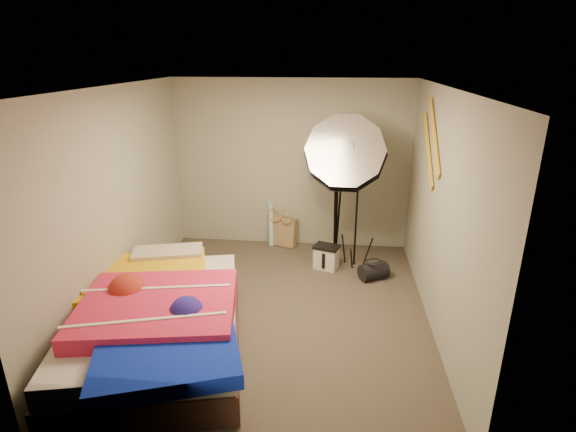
# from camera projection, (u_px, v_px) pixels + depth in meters

# --- Properties ---
(floor) EXTENTS (4.00, 4.00, 0.00)m
(floor) POSITION_uv_depth(u_px,v_px,m) (274.00, 310.00, 5.23)
(floor) COLOR #4D4539
(floor) RESTS_ON ground
(ceiling) EXTENTS (4.00, 4.00, 0.00)m
(ceiling) POSITION_uv_depth(u_px,v_px,m) (271.00, 87.00, 4.38)
(ceiling) COLOR silver
(ceiling) RESTS_ON wall_back
(wall_back) EXTENTS (3.50, 0.00, 3.50)m
(wall_back) POSITION_uv_depth(u_px,v_px,m) (291.00, 165.00, 6.68)
(wall_back) COLOR #969989
(wall_back) RESTS_ON floor
(wall_front) EXTENTS (3.50, 0.00, 3.50)m
(wall_front) POSITION_uv_depth(u_px,v_px,m) (231.00, 306.00, 2.94)
(wall_front) COLOR #969989
(wall_front) RESTS_ON floor
(wall_left) EXTENTS (0.00, 4.00, 4.00)m
(wall_left) POSITION_uv_depth(u_px,v_px,m) (117.00, 203.00, 4.98)
(wall_left) COLOR #969989
(wall_left) RESTS_ON floor
(wall_right) EXTENTS (0.00, 4.00, 4.00)m
(wall_right) POSITION_uv_depth(u_px,v_px,m) (441.00, 214.00, 4.63)
(wall_right) COLOR #969989
(wall_right) RESTS_ON floor
(tote_bag) EXTENTS (0.48, 0.35, 0.46)m
(tote_bag) POSITION_uv_depth(u_px,v_px,m) (283.00, 231.00, 6.95)
(tote_bag) COLOR tan
(tote_bag) RESTS_ON floor
(wrapping_roll) EXTENTS (0.11, 0.20, 0.66)m
(wrapping_roll) POSITION_uv_depth(u_px,v_px,m) (271.00, 224.00, 6.93)
(wrapping_roll) COLOR #56B5C8
(wrapping_roll) RESTS_ON floor
(camera_case) EXTENTS (0.36, 0.31, 0.31)m
(camera_case) POSITION_uv_depth(u_px,v_px,m) (326.00, 258.00, 6.20)
(camera_case) COLOR silver
(camera_case) RESTS_ON floor
(duffel_bag) EXTENTS (0.43, 0.37, 0.22)m
(duffel_bag) POSITION_uv_depth(u_px,v_px,m) (374.00, 271.00, 5.91)
(duffel_bag) COLOR black
(duffel_bag) RESTS_ON floor
(wall_stripe_upper) EXTENTS (0.02, 0.91, 0.78)m
(wall_stripe_upper) POSITION_uv_depth(u_px,v_px,m) (434.00, 136.00, 4.96)
(wall_stripe_upper) COLOR gold
(wall_stripe_upper) RESTS_ON wall_right
(wall_stripe_lower) EXTENTS (0.02, 0.91, 0.78)m
(wall_stripe_lower) POSITION_uv_depth(u_px,v_px,m) (428.00, 150.00, 5.26)
(wall_stripe_lower) COLOR gold
(wall_stripe_lower) RESTS_ON wall_right
(bed) EXTENTS (2.11, 2.65, 0.66)m
(bed) POSITION_uv_depth(u_px,v_px,m) (158.00, 320.00, 4.43)
(bed) COLOR #4B2C25
(bed) RESTS_ON floor
(photo_umbrella) EXTENTS (1.32, 1.01, 2.23)m
(photo_umbrella) POSITION_uv_depth(u_px,v_px,m) (345.00, 155.00, 5.72)
(photo_umbrella) COLOR black
(photo_umbrella) RESTS_ON floor
(camera_tripod) EXTENTS (0.07, 0.07, 1.19)m
(camera_tripod) POSITION_uv_depth(u_px,v_px,m) (336.00, 210.00, 6.49)
(camera_tripod) COLOR black
(camera_tripod) RESTS_ON floor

